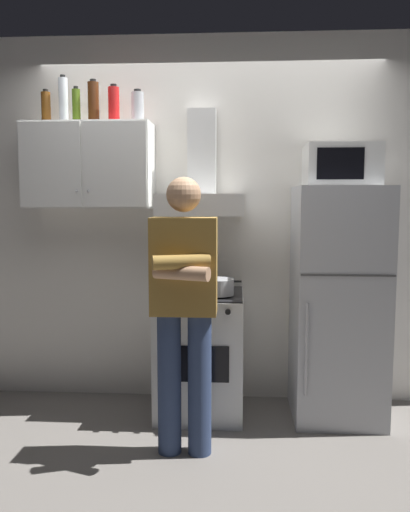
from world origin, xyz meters
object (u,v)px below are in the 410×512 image
(person_standing, at_px, (184,305))
(bottle_beer_brown, at_px, (46,108))
(refrigerator, at_px, (338,303))
(microwave, at_px, (341,165))
(range_hood, at_px, (201,187))
(bottle_soda_red, at_px, (114,104))
(bottle_vodka_clear, at_px, (63,101))
(bottle_olive_oil, at_px, (76,106))
(stove_oven, at_px, (200,353))
(upper_cabinet, at_px, (89,166))
(bottle_canister_steel, at_px, (138,107))
(bottle_rum_dark, at_px, (93,102))
(cooking_pot, at_px, (218,287))

(person_standing, relative_size, bottle_beer_brown, 6.73)
(refrigerator, xyz_separation_m, microwave, (-0.00, 0.02, 0.94))
(range_hood, height_order, bottle_soda_red, bottle_soda_red)
(bottle_beer_brown, xyz_separation_m, bottle_vodka_clear, (0.13, -0.01, 0.05))
(microwave, distance_m, bottle_olive_oil, 1.88)
(bottle_soda_red, distance_m, bottle_vodka_clear, 0.39)
(microwave, bearing_deg, person_standing, -148.00)
(microwave, height_order, bottle_vodka_clear, bottle_vodka_clear)
(bottle_soda_red, xyz_separation_m, bottle_olive_oil, (-0.27, 0.02, -0.00))
(stove_oven, relative_size, refrigerator, 0.55)
(upper_cabinet, relative_size, bottle_olive_oil, 3.62)
(range_hood, xyz_separation_m, microwave, (0.95, -0.11, 0.14))
(bottle_soda_red, distance_m, bottle_canister_steel, 0.17)
(bottle_rum_dark, xyz_separation_m, bottle_canister_steel, (0.31, 0.02, -0.03))
(upper_cabinet, bearing_deg, bottle_olive_oil, -167.66)
(upper_cabinet, bearing_deg, stove_oven, -8.90)
(bottle_rum_dark, bearing_deg, person_standing, -45.69)
(stove_oven, distance_m, bottle_vodka_clear, 2.04)
(range_hood, bearing_deg, refrigerator, -7.55)
(bottle_rum_dark, bearing_deg, cooking_pot, -15.07)
(stove_oven, distance_m, refrigerator, 1.02)
(bottle_rum_dark, xyz_separation_m, bottle_vodka_clear, (-0.23, 0.04, 0.02))
(stove_oven, height_order, bottle_olive_oil, bottle_olive_oil)
(person_standing, relative_size, cooking_pot, 5.21)
(stove_oven, xyz_separation_m, person_standing, (-0.05, -0.61, 0.47))
(refrigerator, relative_size, bottle_soda_red, 6.25)
(bottle_olive_oil, bearing_deg, stove_oven, -7.01)
(person_standing, xyz_separation_m, bottle_beer_brown, (-1.07, 0.77, 1.26))
(bottle_rum_dark, bearing_deg, bottle_olive_oil, -174.24)
(cooking_pot, distance_m, bottle_olive_oil, 1.61)
(person_standing, bearing_deg, stove_oven, 85.28)
(refrigerator, xyz_separation_m, bottle_soda_red, (-1.56, 0.09, 1.37))
(upper_cabinet, distance_m, bottle_rum_dark, 0.44)
(microwave, bearing_deg, refrigerator, -89.10)
(refrigerator, xyz_separation_m, bottle_beer_brown, (-2.07, 0.16, 1.37))
(stove_oven, distance_m, bottle_olive_oil, 1.95)
(cooking_pot, height_order, bottle_vodka_clear, bottle_vodka_clear)
(bottle_canister_steel, bearing_deg, bottle_olive_oil, -175.26)
(refrigerator, height_order, bottle_canister_steel, bottle_canister_steel)
(cooking_pot, height_order, bottle_beer_brown, bottle_beer_brown)
(bottle_beer_brown, bearing_deg, refrigerator, -4.53)
(refrigerator, xyz_separation_m, bottle_olive_oil, (-1.83, 0.11, 1.37))
(bottle_vodka_clear, bearing_deg, cooking_pot, -13.95)
(bottle_beer_brown, bearing_deg, bottle_olive_oil, -13.34)
(range_hood, relative_size, refrigerator, 0.47)
(range_hood, relative_size, microwave, 1.56)
(bottle_beer_brown, bearing_deg, person_standing, -35.82)
(refrigerator, relative_size, bottle_olive_oil, 6.44)
(stove_oven, relative_size, bottle_olive_oil, 3.52)
(upper_cabinet, bearing_deg, bottle_beer_brown, 172.94)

